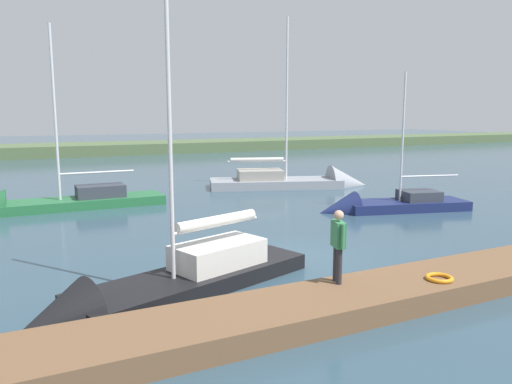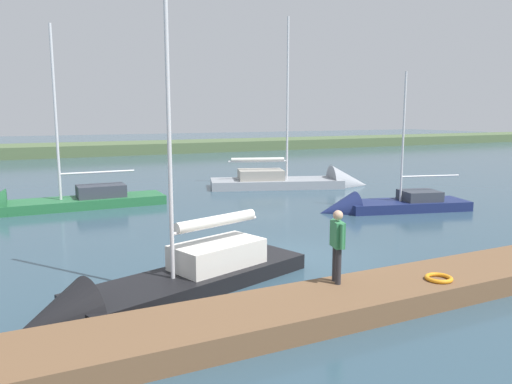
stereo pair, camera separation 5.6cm
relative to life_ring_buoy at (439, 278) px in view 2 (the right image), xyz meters
name	(u,v)px [view 2 (the right image)]	position (x,y,z in m)	size (l,w,h in m)	color
ground_plane	(298,258)	(1.26, -4.53, -0.56)	(200.00, 200.00, 0.00)	#2D4756
far_shoreline	(92,154)	(1.26, -49.69, -0.56)	(180.00, 8.00, 2.40)	#4C603D
dock_pier	(386,293)	(1.26, -0.40, -0.31)	(23.13, 1.99, 0.51)	brown
life_ring_buoy	(439,278)	(0.00, 0.00, 0.00)	(0.66, 0.66, 0.10)	orange
sailboat_mid_channel	(50,206)	(7.72, -16.56, -0.38)	(9.05, 2.11, 9.50)	#236638
sailboat_behind_pier	(157,292)	(6.11, -3.08, -0.38)	(8.08, 4.23, 10.15)	black
sailboat_inner_slip	(382,209)	(-6.27, -9.42, -0.50)	(7.40, 3.67, 7.35)	navy
sailboat_outer_mooring	(304,185)	(-7.04, -17.62, -0.43)	(10.12, 5.61, 11.42)	gray
person_on_dock	(337,241)	(2.33, -0.94, 0.97)	(0.34, 0.64, 1.76)	#28282D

